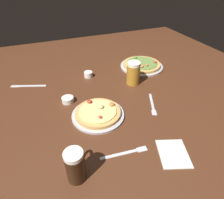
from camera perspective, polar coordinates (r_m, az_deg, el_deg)
The scene contains 11 objects.
ground_plane at distance 1.12m, azimuth -0.00°, elevation -1.45°, with size 2.40×2.40×0.03m, color #4C2816.
pizza_plate_near at distance 1.01m, azimuth -4.19°, elevation -4.13°, with size 0.28×0.28×0.05m.
pizza_plate_far at distance 1.51m, azimuth 8.85°, elevation 10.17°, with size 0.32×0.32×0.05m.
beer_mug_dark at distance 0.74m, azimuth -10.88°, elevation -18.64°, with size 0.07×0.12×0.14m.
beer_mug_amber at distance 1.26m, azimuth 6.38°, elevation 7.88°, with size 0.09×0.13×0.15m.
ramekin_sauce at distance 1.13m, azimuth -13.08°, elevation -0.05°, with size 0.07×0.07×0.03m, color silver.
ramekin_butter at distance 1.36m, azimuth -7.11°, elevation 7.46°, with size 0.06×0.06×0.04m, color white.
napkin_folded at distance 0.88m, azimuth 17.87°, elevation -15.01°, with size 0.12×0.15×0.01m, color silver.
fork_left at distance 1.11m, azimuth 11.97°, elevation -1.40°, with size 0.10×0.19×0.01m.
knife_right at distance 1.36m, azimuth -23.76°, elevation 3.78°, with size 0.22×0.10×0.01m.
fork_spare at distance 0.84m, azimuth 3.99°, elevation -15.60°, with size 0.21×0.04×0.01m.
Camera 1 is at (-0.33, -0.82, 0.67)m, focal length 30.59 mm.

